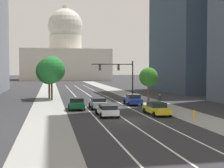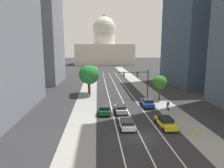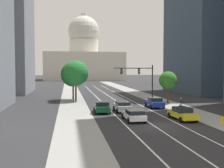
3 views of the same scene
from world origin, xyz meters
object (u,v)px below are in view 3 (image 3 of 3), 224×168
car_blue (154,102)px  cyclist (181,104)px  traffic_signal_mast (140,76)px  capitol_building (84,58)px  street_tree_near_right (168,80)px  car_green (102,107)px  street_tree_near_left (76,73)px  street_tree_mid_left (73,74)px  car_yellow (182,113)px  car_silver (122,106)px  car_white (134,115)px  fire_hydrant (222,120)px

car_blue → cyclist: 4.10m
car_blue → traffic_signal_mast: size_ratio=0.68×
capitol_building → car_blue: (4.26, -111.52, -11.12)m
street_tree_near_right → car_green: bearing=-145.0°
cyclist → street_tree_near_left: 19.92m
street_tree_mid_left → car_yellow: bearing=-62.6°
car_silver → car_white: bearing=-179.4°
street_tree_near_right → cyclist: bearing=-95.6°
cyclist → traffic_signal_mast: bearing=25.6°
cyclist → street_tree_mid_left: bearing=48.9°
traffic_signal_mast → street_tree_near_right: traffic_signal_mast is taller
car_white → car_blue: bearing=-29.6°
fire_hydrant → street_tree_near_left: (-14.55, 23.82, 4.61)m
capitol_building → car_blue: size_ratio=8.60×
car_green → car_blue: size_ratio=0.85×
capitol_building → car_white: size_ratio=9.34×
car_white → cyclist: bearing=-49.6°
traffic_signal_mast → capitol_building: bearing=92.1°
car_white → cyclist: cyclist is taller
car_green → car_white: size_ratio=0.93×
car_green → traffic_signal_mast: size_ratio=0.58×
street_tree_near_right → street_tree_near_left: (-15.45, 5.36, 1.18)m
street_tree_near_left → car_silver: bearing=-66.7°
capitol_building → car_blue: capitol_building is taller
car_white → street_tree_near_left: 21.71m
capitol_building → car_blue: 112.15m
capitol_building → car_blue: bearing=-87.8°
traffic_signal_mast → car_silver: bearing=-117.1°
car_silver → car_white: 6.80m
car_white → street_tree_near_right: (9.57, 15.08, 3.18)m
fire_hydrant → cyclist: 11.11m
car_blue → car_silver: bearing=123.6°
street_tree_near_right → street_tree_near_left: size_ratio=0.74×
capitol_building → traffic_signal_mast: 105.15m
street_tree_near_left → car_yellow: bearing=-60.6°
car_yellow → traffic_signal_mast: (-0.45, 17.10, 3.90)m
car_green → car_white: car_green is taller
capitol_building → cyclist: 114.89m
traffic_signal_mast → street_tree_mid_left: street_tree_mid_left is taller
car_yellow → cyclist: cyclist is taller
car_green → cyclist: 11.78m
car_green → car_silver: 2.88m
capitol_building → street_tree_near_left: (-7.30, -101.40, -6.85)m
car_silver → traffic_signal_mast: bearing=-26.6°
capitol_building → fire_hydrant: 125.94m
fire_hydrant → street_tree_mid_left: bearing=119.5°
car_white → traffic_signal_mast: traffic_signal_mast is taller
car_blue → car_yellow: 10.41m
car_white → traffic_signal_mast: 18.22m
car_blue → capitol_building: bearing=4.0°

